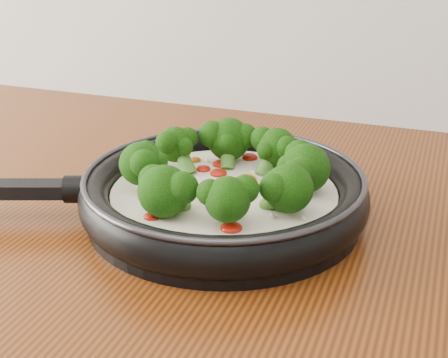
% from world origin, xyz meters
% --- Properties ---
extents(skillet, '(0.57, 0.44, 0.10)m').
position_xyz_m(skillet, '(-0.08, 1.07, 0.94)').
color(skillet, black).
rests_on(skillet, counter).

